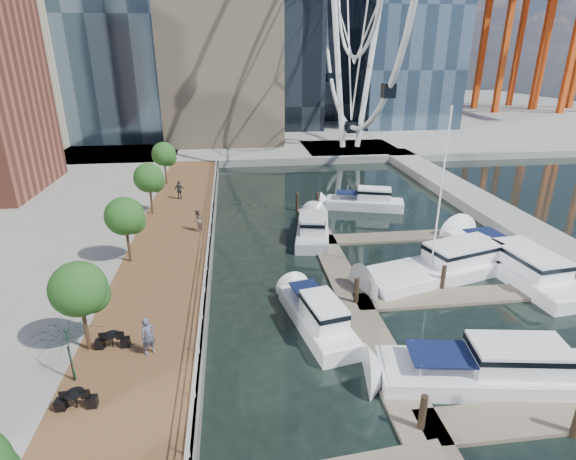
# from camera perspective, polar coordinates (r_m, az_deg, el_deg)

# --- Properties ---
(ground) EXTENTS (520.00, 520.00, 0.00)m
(ground) POSITION_cam_1_polar(r_m,az_deg,el_deg) (21.34, 6.25, -20.97)
(ground) COLOR black
(ground) RESTS_ON ground
(boardwalk) EXTENTS (6.00, 60.00, 1.00)m
(boardwalk) POSITION_cam_1_polar(r_m,az_deg,el_deg) (33.62, -14.92, -3.65)
(boardwalk) COLOR brown
(boardwalk) RESTS_ON ground
(seawall) EXTENTS (0.25, 60.00, 1.00)m
(seawall) POSITION_cam_1_polar(r_m,az_deg,el_deg) (33.32, -9.80, -3.44)
(seawall) COLOR #595954
(seawall) RESTS_ON ground
(land_far) EXTENTS (200.00, 114.00, 1.00)m
(land_far) POSITION_cam_1_polar(r_m,az_deg,el_deg) (118.13, -5.32, 14.64)
(land_far) COLOR gray
(land_far) RESTS_ON ground
(breakwater) EXTENTS (4.00, 60.00, 1.00)m
(breakwater) POSITION_cam_1_polar(r_m,az_deg,el_deg) (44.90, 25.76, 1.28)
(breakwater) COLOR gray
(breakwater) RESTS_ON ground
(pier) EXTENTS (14.00, 12.00, 1.00)m
(pier) POSITION_cam_1_polar(r_m,az_deg,el_deg) (71.01, 7.85, 10.01)
(pier) COLOR gray
(pier) RESTS_ON ground
(railing) EXTENTS (0.10, 60.00, 1.05)m
(railing) POSITION_cam_1_polar(r_m,az_deg,el_deg) (32.91, -10.08, -1.83)
(railing) COLOR white
(railing) RESTS_ON boardwalk
(floating_docks) EXTENTS (16.00, 34.00, 2.60)m
(floating_docks) POSITION_cam_1_polar(r_m,az_deg,el_deg) (31.21, 16.51, -5.87)
(floating_docks) COLOR #6D6051
(floating_docks) RESTS_ON ground
(port_cranes) EXTENTS (40.00, 52.00, 38.00)m
(port_cranes) POSITION_cam_1_polar(r_m,az_deg,el_deg) (132.23, 27.80, 21.66)
(port_cranes) COLOR #D84C14
(port_cranes) RESTS_ON ground
(street_trees) EXTENTS (2.60, 42.60, 4.60)m
(street_trees) POSITION_cam_1_polar(r_m,az_deg,el_deg) (31.78, -20.06, 1.65)
(street_trees) COLOR #3F2B1C
(street_trees) RESTS_ON ground
(cafe_tables) EXTENTS (2.50, 13.70, 0.74)m
(cafe_tables) POSITION_cam_1_polar(r_m,az_deg,el_deg) (19.58, -25.92, -22.72)
(cafe_tables) COLOR black
(cafe_tables) RESTS_ON ground
(yacht_foreground) EXTENTS (11.39, 4.62, 2.15)m
(yacht_foreground) POSITION_cam_1_polar(r_m,az_deg,el_deg) (24.10, 23.84, -17.25)
(yacht_foreground) COLOR silver
(yacht_foreground) RESTS_ON ground
(pedestrian_near) EXTENTS (0.84, 0.78, 1.93)m
(pedestrian_near) POSITION_cam_1_polar(r_m,az_deg,el_deg) (22.68, -17.32, -12.76)
(pedestrian_near) COLOR #4F5469
(pedestrian_near) RESTS_ON boardwalk
(pedestrian_mid) EXTENTS (0.98, 1.09, 1.83)m
(pedestrian_mid) POSITION_cam_1_polar(r_m,az_deg,el_deg) (36.71, -11.43, 1.21)
(pedestrian_mid) COLOR #7F6157
(pedestrian_mid) RESTS_ON boardwalk
(pedestrian_far) EXTENTS (1.15, 0.69, 1.83)m
(pedestrian_far) POSITION_cam_1_polar(r_m,az_deg,el_deg) (45.42, -13.62, 4.96)
(pedestrian_far) COLOR #2E333A
(pedestrian_far) RESTS_ON boardwalk
(moored_yachts) EXTENTS (19.36, 37.67, 11.50)m
(moored_yachts) POSITION_cam_1_polar(r_m,az_deg,el_deg) (33.09, 18.37, -5.43)
(moored_yachts) COLOR white
(moored_yachts) RESTS_ON ground
(cafe_seating) EXTENTS (6.16, 12.02, 2.73)m
(cafe_seating) POSITION_cam_1_polar(r_m,az_deg,el_deg) (18.37, -26.35, -22.46)
(cafe_seating) COLOR #103B1A
(cafe_seating) RESTS_ON ground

